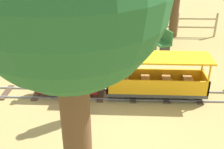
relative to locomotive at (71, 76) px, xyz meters
The scene contains 7 objects.
ground_plane 1.10m from the locomotive, 90.00° to the right, with size 60.00×60.00×0.00m, color #A38C51.
track 1.15m from the locomotive, 90.00° to the right, with size 0.66×6.05×0.04m.
locomotive is the anchor object (origin of this frame).
passenger_car 1.95m from the locomotive, 90.00° to the right, with size 0.72×2.35×0.97m.
conductor_person 1.06m from the locomotive, 154.85° to the right, with size 0.30×0.30×1.62m.
park_bench 3.62m from the locomotive, 38.62° to the right, with size 1.35×0.89×0.82m.
fence_section 4.53m from the locomotive, 13.37° to the right, with size 0.08×7.13×0.90m.
Camera 1 is at (-5.58, -0.19, 3.36)m, focal length 44.14 mm.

